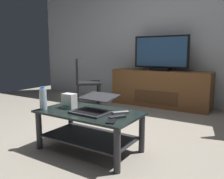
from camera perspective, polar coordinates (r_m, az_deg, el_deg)
ground_plane at (r=2.74m, az=-2.46°, el=-12.06°), size 7.68×7.68×0.00m
back_wall at (r=4.63m, az=14.08°, el=13.94°), size 6.40×0.12×2.80m
coffee_table at (r=2.36m, az=-5.66°, el=-8.50°), size 1.04×0.58×0.41m
media_cabinet at (r=4.37m, az=11.83°, el=0.28°), size 1.80×0.48×0.67m
television at (r=4.30m, az=12.01°, el=8.63°), size 1.01×0.20×0.63m
side_chair at (r=4.22m, az=-7.02°, el=2.39°), size 0.62×0.62×0.88m
laptop at (r=2.27m, az=-4.49°, el=-4.07°), size 0.37×0.41×0.16m
router_box at (r=2.49m, az=-10.54°, el=-2.74°), size 0.14×0.10×0.15m
water_bottle_near at (r=2.47m, az=-16.71°, el=-2.21°), size 0.07×0.07×0.24m
cell_phone at (r=1.97m, az=-0.21°, el=-7.85°), size 0.12×0.16×0.01m
tv_remote at (r=2.07m, az=1.32°, el=-6.86°), size 0.12×0.16×0.02m
soundbar_remote at (r=2.23m, az=2.20°, el=-5.74°), size 0.14×0.15×0.02m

